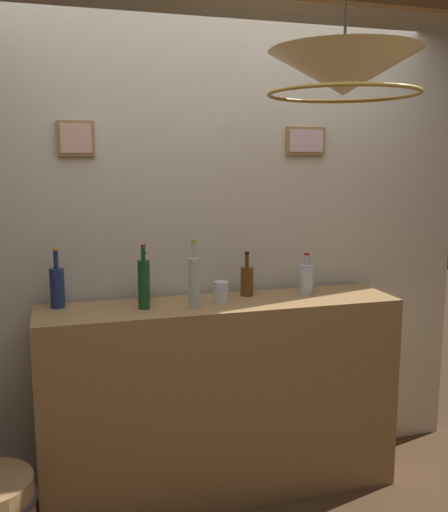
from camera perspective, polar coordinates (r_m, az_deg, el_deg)
panelled_rear_partition at (r=3.18m, az=-1.74°, el=3.90°), size 3.11×0.15×2.76m
bar_shelf_unit at (r=3.13m, az=-0.26°, el=-13.93°), size 1.86×0.43×1.04m
liquor_bottle_scotch at (r=2.83m, az=-2.97°, el=-2.50°), size 0.05×0.05×0.34m
liquor_bottle_whiskey at (r=2.85m, az=-7.93°, el=-2.68°), size 0.06×0.06×0.32m
liquor_bottle_sherry at (r=2.96m, az=-16.19°, el=-2.90°), size 0.07×0.07×0.30m
liquor_bottle_vodka at (r=3.17m, az=8.15°, el=-2.23°), size 0.08×0.08×0.23m
liquor_bottle_port at (r=3.00m, az=-7.92°, el=-2.54°), size 0.05×0.05×0.26m
liquor_bottle_amaro at (r=3.10m, az=2.28°, el=-2.44°), size 0.07×0.07×0.24m
glass_tumbler_rocks at (r=2.95m, az=-0.33°, el=-3.60°), size 0.08×0.08×0.11m
pendant_lamp at (r=2.43m, az=11.77°, el=17.15°), size 0.61×0.61×0.56m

